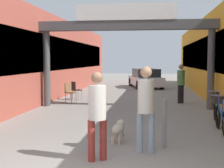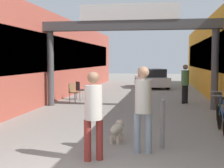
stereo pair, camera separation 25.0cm
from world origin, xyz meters
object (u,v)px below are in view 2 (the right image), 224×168
at_px(dog_on_leash, 117,129).
at_px(bollard_post_metal, 163,123).
at_px(cafe_chair_wood_nearer, 74,91).
at_px(pedestrian_with_dog, 143,103).
at_px(bicycle_green_farthest, 218,109).
at_px(pedestrian_carrying_crate, 185,81).
at_px(pedestrian_companion, 93,110).
at_px(parked_car_white, 151,79).
at_px(bicycle_blue_third, 222,116).
at_px(cafe_chair_black_farther, 80,89).

xyz_separation_m(dog_on_leash, bollard_post_metal, (1.06, -0.38, 0.25)).
xyz_separation_m(dog_on_leash, cafe_chair_wood_nearer, (-2.95, 6.43, 0.23)).
xyz_separation_m(pedestrian_with_dog, bicycle_green_farthest, (2.09, 3.39, -0.61)).
bearing_deg(dog_on_leash, pedestrian_carrying_crate, 73.66).
height_order(pedestrian_companion, cafe_chair_wood_nearer, pedestrian_companion).
bearing_deg(cafe_chair_wood_nearer, pedestrian_carrying_crate, 6.36).
height_order(cafe_chair_wood_nearer, parked_car_white, parked_car_white).
relative_size(pedestrian_carrying_crate, bicycle_blue_third, 1.03).
distance_m(dog_on_leash, bicycle_blue_third, 2.98).
xyz_separation_m(pedestrian_companion, pedestrian_carrying_crate, (2.30, 8.43, 0.01)).
xyz_separation_m(dog_on_leash, bicycle_green_farthest, (2.75, 2.59, 0.13)).
distance_m(dog_on_leash, bicycle_green_farthest, 3.78).
distance_m(dog_on_leash, parked_car_white, 14.71).
height_order(bicycle_blue_third, parked_car_white, parked_car_white).
height_order(bicycle_green_farthest, cafe_chair_black_farther, bicycle_green_farthest).
relative_size(dog_on_leash, bicycle_blue_third, 0.41).
bearing_deg(bicycle_blue_third, pedestrian_companion, -135.41).
height_order(pedestrian_companion, cafe_chair_black_farther, pedestrian_companion).
relative_size(dog_on_leash, cafe_chair_wood_nearer, 0.78).
relative_size(dog_on_leash, bicycle_green_farthest, 0.41).
distance_m(cafe_chair_wood_nearer, parked_car_white, 8.88).
distance_m(bicycle_blue_third, cafe_chair_black_farther, 8.28).
bearing_deg(bicycle_blue_third, cafe_chair_wood_nearer, 137.94).
relative_size(pedestrian_companion, bicycle_green_farthest, 1.02).
relative_size(bicycle_green_farthest, bollard_post_metal, 1.54).
distance_m(pedestrian_with_dog, cafe_chair_black_farther, 9.07).
distance_m(cafe_chair_wood_nearer, cafe_chair_black_farther, 1.08).
bearing_deg(bicycle_green_farthest, bicycle_blue_third, -95.69).
height_order(dog_on_leash, cafe_chair_black_farther, cafe_chair_black_farther).
height_order(dog_on_leash, bicycle_blue_third, bicycle_blue_third).
bearing_deg(dog_on_leash, parked_car_white, 88.90).
bearing_deg(pedestrian_with_dog, cafe_chair_wood_nearer, 116.49).
distance_m(pedestrian_carrying_crate, cafe_chair_black_farther, 5.05).
bearing_deg(dog_on_leash, cafe_chair_wood_nearer, 114.65).
bearing_deg(cafe_chair_wood_nearer, bicycle_green_farthest, -33.98).
bearing_deg(bollard_post_metal, pedestrian_carrying_crate, 82.36).
bearing_deg(cafe_chair_wood_nearer, cafe_chair_black_farther, 90.06).
height_order(pedestrian_carrying_crate, bollard_post_metal, pedestrian_carrying_crate).
distance_m(dog_on_leash, cafe_chair_black_farther, 8.07).
relative_size(pedestrian_carrying_crate, bicycle_green_farthest, 1.03).
relative_size(pedestrian_companion, pedestrian_carrying_crate, 0.99).
bearing_deg(bicycle_blue_third, pedestrian_carrying_crate, 95.94).
height_order(pedestrian_carrying_crate, dog_on_leash, pedestrian_carrying_crate).
xyz_separation_m(dog_on_leash, bicycle_blue_third, (2.63, 1.39, 0.13)).
relative_size(pedestrian_companion, cafe_chair_black_farther, 1.94).
bearing_deg(pedestrian_companion, parked_car_white, 88.10).
distance_m(dog_on_leash, cafe_chair_wood_nearer, 7.08).
height_order(pedestrian_with_dog, bicycle_blue_third, pedestrian_with_dog).
xyz_separation_m(pedestrian_companion, cafe_chair_black_farther, (-2.70, 8.95, -0.45)).
bearing_deg(pedestrian_with_dog, bicycle_blue_third, 48.11).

